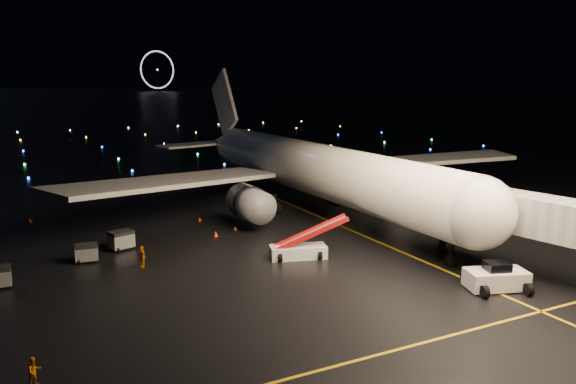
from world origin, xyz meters
name	(u,v)px	position (x,y,z in m)	size (l,w,h in m)	color
ground	(41,108)	(0.00, 300.00, 0.00)	(2000.00, 2000.00, 0.00)	black
lane_centre	(342,226)	(12.00, 15.00, 0.01)	(0.25, 80.00, 0.02)	#CB9C09
lane_cross	(323,369)	(-5.00, -10.00, 0.01)	(60.00, 0.25, 0.02)	#CB9C09
airliner	(299,138)	(12.51, 25.66, 8.46)	(59.68, 56.70, 16.91)	silver
pushback_tug	(496,276)	(12.46, -5.58, 1.04)	(4.38, 2.30, 2.09)	silver
belt_loader	(298,239)	(2.85, 7.71, 1.74)	(7.18, 1.96, 3.48)	silver
crew_b	(34,372)	(-18.92, -4.74, 0.79)	(0.76, 0.59, 1.57)	orange
crew_c	(142,256)	(-9.86, 11.41, 0.91)	(1.06, 0.44, 1.81)	orange
safety_cone_0	(235,228)	(1.36, 18.80, 0.22)	(0.39, 0.39, 0.45)	#F44005
safety_cone_1	(200,219)	(-0.73, 24.18, 0.22)	(0.39, 0.39, 0.44)	#F44005
safety_cone_2	(216,234)	(-1.28, 17.44, 0.27)	(0.48, 0.48, 0.55)	#F44005
safety_cone_3	(30,220)	(-17.45, 31.94, 0.28)	(0.49, 0.49, 0.56)	#F44005
ferris_wheel	(157,71)	(170.00, 720.00, 26.00)	(50.00, 4.00, 52.00)	black
taxiway_lights	(95,144)	(0.00, 106.00, 0.18)	(164.00, 92.00, 0.36)	black
baggage_cart_0	(121,240)	(-10.46, 17.22, 0.87)	(2.05, 1.44, 1.74)	gray
baggage_cart_1	(87,253)	(-13.78, 14.93, 0.78)	(1.83, 1.28, 1.56)	gray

